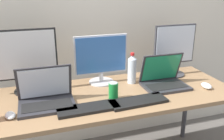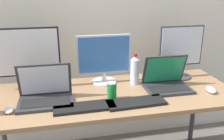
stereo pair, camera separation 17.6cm
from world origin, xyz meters
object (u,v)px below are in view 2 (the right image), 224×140
at_px(water_bottle, 135,70).
at_px(soda_can_near_keyboard, 112,91).
at_px(monitor_left, 28,56).
at_px(mouse_by_keyboard, 9,110).
at_px(mouse_by_laptop, 211,90).
at_px(work_desk, 112,101).
at_px(monitor_center, 104,58).
at_px(monitor_right, 181,51).
at_px(laptop_secondary, 166,81).
at_px(keyboard_main, 85,107).
at_px(laptop_silver, 45,94).
at_px(keyboard_aux, 136,102).

bearing_deg(water_bottle, soda_can_near_keyboard, -134.12).
distance_m(monitor_left, mouse_by_keyboard, 0.45).
relative_size(mouse_by_laptop, soda_can_near_keyboard, 0.83).
height_order(monitor_left, soda_can_near_keyboard, monitor_left).
bearing_deg(work_desk, monitor_center, 94.64).
xyz_separation_m(monitor_right, mouse_by_laptop, (0.09, -0.34, -0.21)).
xyz_separation_m(laptop_secondary, keyboard_main, (-0.64, -0.20, -0.05)).
height_order(laptop_secondary, mouse_by_laptop, laptop_secondary).
relative_size(monitor_right, keyboard_main, 1.10).
height_order(laptop_secondary, mouse_by_keyboard, laptop_secondary).
bearing_deg(mouse_by_laptop, mouse_by_keyboard, -175.81).
xyz_separation_m(work_desk, keyboard_main, (-0.22, -0.19, 0.07)).
height_order(work_desk, laptop_secondary, laptop_secondary).
distance_m(monitor_right, mouse_by_keyboard, 1.37).
distance_m(work_desk, monitor_center, 0.34).
bearing_deg(mouse_by_laptop, laptop_secondary, 158.48).
height_order(monitor_center, mouse_by_laptop, monitor_center).
height_order(monitor_right, laptop_secondary, monitor_right).
xyz_separation_m(laptop_silver, mouse_by_laptop, (1.18, -0.09, -0.04)).
xyz_separation_m(keyboard_main, mouse_by_keyboard, (-0.47, 0.05, 0.01)).
xyz_separation_m(monitor_center, monitor_right, (0.64, -0.01, 0.03)).
xyz_separation_m(monitor_center, keyboard_aux, (0.14, -0.42, -0.19)).
height_order(keyboard_aux, water_bottle, water_bottle).
bearing_deg(mouse_by_laptop, keyboard_aux, -170.06).
distance_m(laptop_silver, laptop_secondary, 0.89).
height_order(monitor_center, water_bottle, monitor_center).
relative_size(water_bottle, soda_can_near_keyboard, 1.99).
distance_m(monitor_right, water_bottle, 0.43).
height_order(monitor_center, keyboard_main, monitor_center).
height_order(monitor_right, keyboard_main, monitor_right).
distance_m(monitor_center, laptop_silver, 0.54).
distance_m(monitor_right, laptop_silver, 1.13).
relative_size(keyboard_main, mouse_by_laptop, 3.81).
xyz_separation_m(monitor_center, water_bottle, (0.23, -0.08, -0.09)).
bearing_deg(keyboard_main, mouse_by_laptop, 2.52).
bearing_deg(mouse_by_keyboard, keyboard_aux, -15.41).
xyz_separation_m(work_desk, mouse_by_keyboard, (-0.69, -0.14, 0.08)).
bearing_deg(work_desk, soda_can_near_keyboard, -102.85).
xyz_separation_m(laptop_silver, laptop_secondary, (0.89, 0.04, -0.00)).
bearing_deg(water_bottle, laptop_silver, -165.02).
relative_size(monitor_left, water_bottle, 1.88).
relative_size(laptop_secondary, mouse_by_keyboard, 3.68).
xyz_separation_m(mouse_by_keyboard, soda_can_near_keyboard, (0.66, 0.04, 0.05)).
relative_size(laptop_secondary, soda_can_near_keyboard, 2.67).
distance_m(monitor_right, laptop_secondary, 0.33).
bearing_deg(keyboard_aux, laptop_silver, 162.05).
distance_m(monitor_left, laptop_secondary, 1.05).
distance_m(laptop_silver, keyboard_main, 0.29).
height_order(work_desk, monitor_center, monitor_center).
height_order(monitor_right, mouse_by_keyboard, monitor_right).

